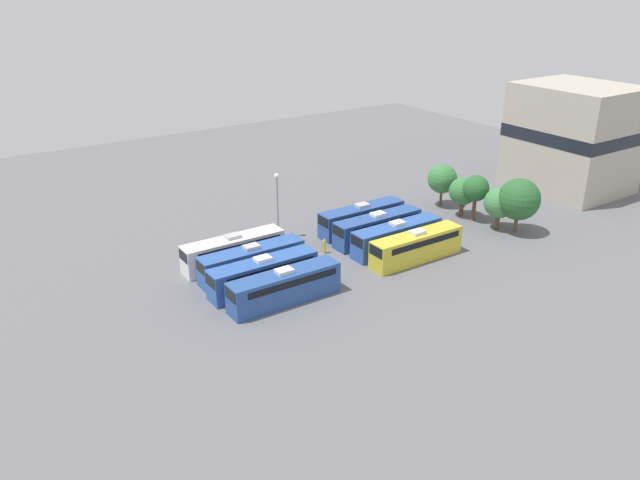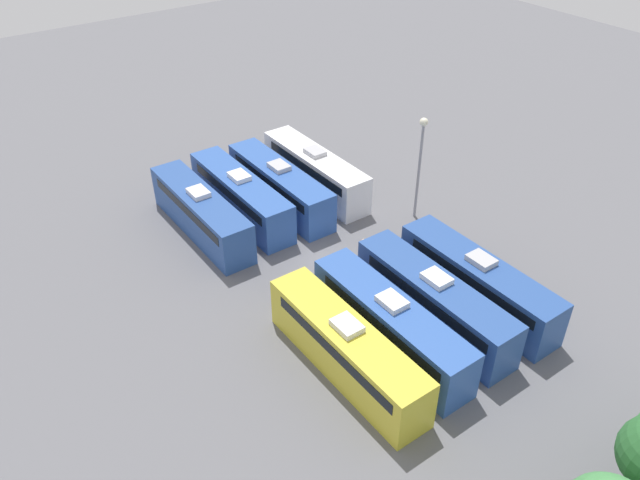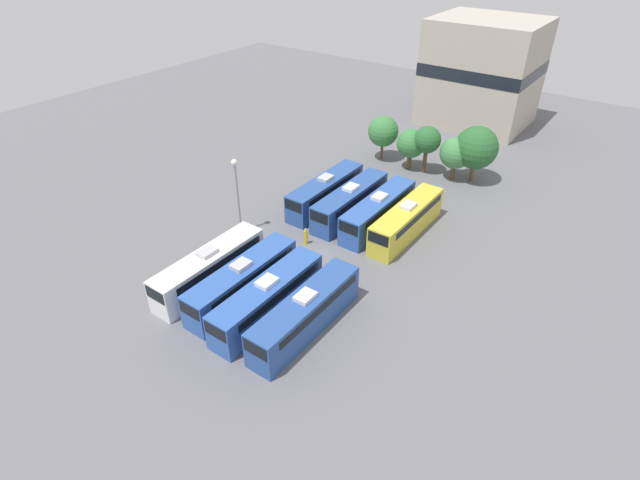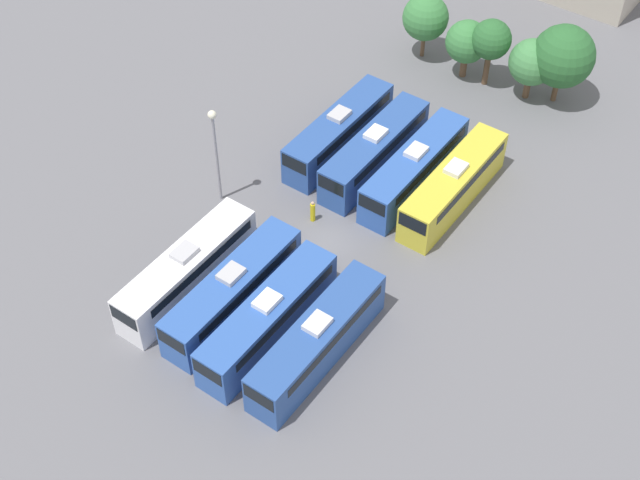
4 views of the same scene
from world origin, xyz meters
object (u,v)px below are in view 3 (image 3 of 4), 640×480
object	(u,v)px
bus_7	(407,219)
depot_building	(482,72)
bus_1	(243,280)
bus_2	(268,297)
tree_4	(476,148)
bus_6	(379,210)
tree_1	(411,144)
bus_3	(306,312)
tree_0	(383,131)
bus_5	(351,201)
worker_person	(306,237)
light_pole	(236,184)
bus_4	(326,191)
tree_2	(427,140)
tree_3	(456,153)
bus_0	(210,267)

from	to	relation	value
bus_7	depot_building	distance (m)	35.68
bus_1	bus_2	world-z (taller)	same
tree_4	depot_building	bearing A→B (deg)	110.54
bus_6	tree_1	size ratio (longest dim) A/B	2.22
bus_6	bus_7	world-z (taller)	same
bus_3	tree_0	world-z (taller)	tree_0
bus_6	tree_4	world-z (taller)	tree_4
bus_1	bus_5	xyz separation A→B (m)	(-0.11, 16.48, 0.00)
worker_person	tree_0	world-z (taller)	tree_0
bus_1	light_pole	xyz separation A→B (m)	(-7.25, 7.27, 3.66)
depot_building	bus_6	bearing A→B (deg)	-84.48
bus_2	bus_5	bearing A→B (deg)	100.93
bus_3	tree_4	bearing A→B (deg)	88.94
bus_5	tree_0	bearing A→B (deg)	107.48
bus_6	light_pole	xyz separation A→B (m)	(-10.52, -9.24, 3.66)
bus_7	bus_2	bearing A→B (deg)	-100.92
bus_4	tree_1	size ratio (longest dim) A/B	2.22
tree_1	depot_building	bearing A→B (deg)	89.05
bus_7	tree_2	world-z (taller)	tree_2
tree_3	bus_7	bearing A→B (deg)	-84.90
bus_3	bus_7	xyz separation A→B (m)	(-0.16, 16.67, 0.00)
bus_2	tree_0	xyz separation A→B (m)	(-7.82, 31.37, 2.03)
bus_1	worker_person	distance (m)	9.39
tree_0	worker_person	bearing A→B (deg)	-79.30
bus_2	bus_3	world-z (taller)	same
light_pole	bus_4	bearing A→B (deg)	68.47
bus_6	tree_3	xyz separation A→B (m)	(1.89, 14.37, 1.63)
bus_5	bus_0	bearing A→B (deg)	-101.47
bus_1	worker_person	bearing A→B (deg)	93.56
bus_1	tree_1	xyz separation A→B (m)	(-0.42, 30.43, 1.59)
bus_5	bus_6	xyz separation A→B (m)	(3.38, 0.03, 0.00)
bus_6	bus_3	bearing A→B (deg)	-78.64
tree_3	depot_building	world-z (taller)	depot_building
bus_5	tree_0	world-z (taller)	tree_0
bus_0	bus_6	world-z (taller)	same
bus_2	tree_2	xyz separation A→B (m)	(-1.57, 30.96, 2.50)
tree_0	depot_building	world-z (taller)	depot_building
tree_3	tree_0	bearing A→B (deg)	179.70
bus_3	bus_6	world-z (taller)	same
bus_3	tree_0	distance (m)	33.05
tree_1	bus_1	bearing A→B (deg)	-89.20
bus_6	tree_2	bearing A→B (deg)	96.86
bus_4	tree_3	world-z (taller)	tree_3
bus_5	tree_0	xyz separation A→B (m)	(-4.55, 14.45, 2.03)
bus_0	bus_6	xyz separation A→B (m)	(6.80, 16.85, 0.00)
bus_1	depot_building	world-z (taller)	depot_building
tree_0	tree_4	size ratio (longest dim) A/B	0.85
tree_0	tree_2	bearing A→B (deg)	-3.69
bus_3	tree_4	size ratio (longest dim) A/B	1.68
bus_1	depot_building	bearing A→B (deg)	90.09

